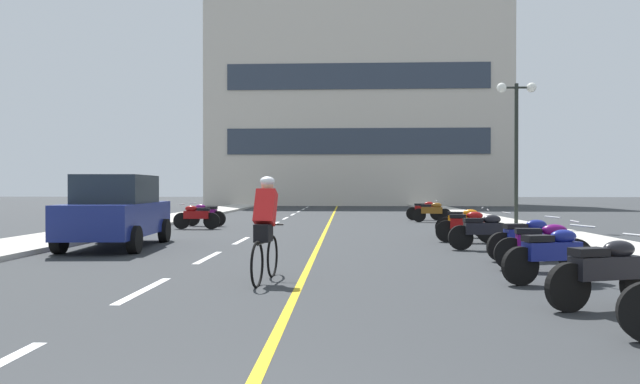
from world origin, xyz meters
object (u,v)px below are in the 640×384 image
object	(u,v)px
cyclist_rider	(265,226)
motorcycle_4	(528,238)
motorcycle_3	(543,245)
motorcycle_6	(468,225)
motorcycle_5	(484,231)
motorcycle_11	(425,210)
motorcycle_8	(196,216)
motorcycle_9	(205,214)
motorcycle_7	(464,222)
motorcycle_2	(553,254)
parked_car_near	(117,211)
motorcycle_10	(432,211)
motorcycle_1	(606,271)
street_lamp_mid	(516,121)

from	to	relation	value
cyclist_rider	motorcycle_4	bearing A→B (deg)	29.13
motorcycle_3	motorcycle_6	bearing A→B (deg)	92.43
motorcycle_5	cyclist_rider	distance (m)	6.73
motorcycle_6	motorcycle_11	bearing A→B (deg)	88.31
motorcycle_8	motorcycle_9	xyz separation A→B (m)	(-0.08, 1.62, 0.00)
motorcycle_4	motorcycle_7	distance (m)	5.74
motorcycle_2	cyclist_rider	xyz separation A→B (m)	(-4.52, 0.06, 0.41)
motorcycle_8	motorcycle_11	distance (m)	11.02
parked_car_near	motorcycle_10	world-z (taller)	parked_car_near
motorcycle_4	motorcycle_10	bearing A→B (deg)	89.89
motorcycle_3	motorcycle_5	xyz separation A→B (m)	(-0.23, 3.53, 0.00)
motorcycle_6	motorcycle_1	bearing A→B (deg)	-90.68
motorcycle_7	cyclist_rider	size ratio (longest dim) A/B	0.94
motorcycle_2	motorcycle_9	size ratio (longest dim) A/B	0.99
motorcycle_8	motorcycle_7	bearing A→B (deg)	-18.72
motorcycle_2	motorcycle_3	world-z (taller)	same
motorcycle_1	motorcycle_3	distance (m)	3.32
motorcycle_1	cyclist_rider	size ratio (longest dim) A/B	0.93
motorcycle_5	motorcycle_11	distance (m)	12.96
motorcycle_8	street_lamp_mid	bearing A→B (deg)	5.54
motorcycle_1	motorcycle_8	bearing A→B (deg)	122.56
motorcycle_8	motorcycle_4	bearing A→B (deg)	-43.90
motorcycle_6	motorcycle_9	bearing A→B (deg)	144.06
parked_car_near	motorcycle_8	bearing A→B (deg)	86.87
motorcycle_2	motorcycle_4	distance (m)	2.89
motorcycle_9	motorcycle_7	bearing A→B (deg)	-27.22
motorcycle_1	cyclist_rider	world-z (taller)	cyclist_rider
motorcycle_4	motorcycle_10	world-z (taller)	same
street_lamp_mid	motorcycle_6	xyz separation A→B (m)	(-3.01, -5.91, -3.50)
motorcycle_1	cyclist_rider	bearing A→B (deg)	156.67
parked_car_near	motorcycle_2	xyz separation A→B (m)	(8.99, -5.19, -0.44)
motorcycle_10	motorcycle_8	bearing A→B (deg)	-153.30
motorcycle_2	cyclist_rider	distance (m)	4.54
motorcycle_11	motorcycle_6	bearing A→B (deg)	-91.69
street_lamp_mid	motorcycle_7	xyz separation A→B (m)	(-2.76, -4.19, -3.50)
street_lamp_mid	motorcycle_11	distance (m)	6.76
motorcycle_6	cyclist_rider	xyz separation A→B (m)	(-4.62, -6.80, 0.41)
motorcycle_6	motorcycle_7	xyz separation A→B (m)	(0.25, 1.73, 0.00)
motorcycle_8	motorcycle_9	bearing A→B (deg)	92.81
motorcycle_5	parked_car_near	bearing A→B (deg)	178.45
motorcycle_8	cyclist_rider	distance (m)	12.29
motorcycle_7	motorcycle_4	bearing A→B (deg)	-88.62
motorcycle_8	motorcycle_9	distance (m)	1.62
street_lamp_mid	motorcycle_5	distance (m)	9.09
motorcycle_3	street_lamp_mid	bearing A→B (deg)	76.23
motorcycle_3	cyclist_rider	world-z (taller)	cyclist_rider
street_lamp_mid	parked_car_near	distance (m)	14.60
motorcycle_5	motorcycle_10	size ratio (longest dim) A/B	1.01
motorcycle_4	motorcycle_5	world-z (taller)	same
motorcycle_3	motorcycle_6	world-z (taller)	same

